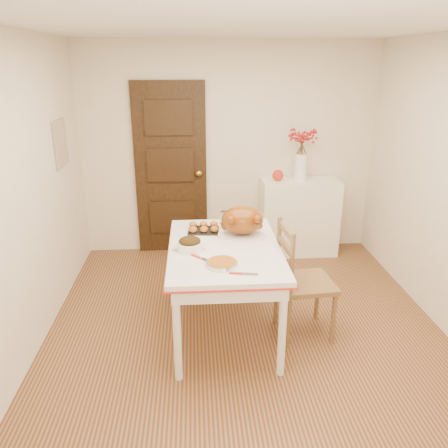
{
  "coord_description": "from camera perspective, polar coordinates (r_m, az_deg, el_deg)",
  "views": [
    {
      "loc": [
        -0.43,
        -3.3,
        2.27
      ],
      "look_at": [
        -0.19,
        0.14,
        1.0
      ],
      "focal_mm": 35.81,
      "sensor_mm": 36.0,
      "label": 1
    }
  ],
  "objects": [
    {
      "name": "rolls_tray",
      "position": [
        4.01,
        -2.6,
        -0.45
      ],
      "size": [
        0.29,
        0.24,
        0.07
      ],
      "primitive_type": null,
      "rotation": [
        0.0,
        0.0,
        -0.1
      ],
      "color": "#9E5E22",
      "rests_on": "kitchen_table"
    },
    {
      "name": "ceiling",
      "position": [
        3.33,
        3.71,
        24.14
      ],
      "size": [
        3.5,
        4.0,
        0.0
      ],
      "primitive_type": "cube",
      "color": "white",
      "rests_on": "ground"
    },
    {
      "name": "shaker_pair",
      "position": [
        4.24,
        4.16,
        0.84
      ],
      "size": [
        0.11,
        0.07,
        0.1
      ],
      "primitive_type": null,
      "rotation": [
        0.0,
        0.0,
        -0.36
      ],
      "color": "white",
      "rests_on": "kitchen_table"
    },
    {
      "name": "photo_board",
      "position": [
        4.75,
        -20.15,
        9.68
      ],
      "size": [
        0.03,
        0.35,
        0.45
      ],
      "primitive_type": "cube",
      "color": "tan",
      "rests_on": "ground"
    },
    {
      "name": "floor",
      "position": [
        4.03,
        2.89,
        -14.12
      ],
      "size": [
        3.5,
        4.0,
        0.0
      ],
      "primitive_type": "cube",
      "color": "#4F2711",
      "rests_on": "ground"
    },
    {
      "name": "apple",
      "position": [
        5.33,
        6.88,
        6.2
      ],
      "size": [
        0.13,
        0.13,
        0.13
      ],
      "primitive_type": "sphere",
      "color": "red",
      "rests_on": "sideboard"
    },
    {
      "name": "pumpkin_pie",
      "position": [
        3.36,
        -0.28,
        -4.94
      ],
      "size": [
        0.29,
        0.29,
        0.05
      ],
      "primitive_type": "cylinder",
      "rotation": [
        0.0,
        0.0,
        -0.25
      ],
      "color": "#9C4E14",
      "rests_on": "kitchen_table"
    },
    {
      "name": "turkey_platter",
      "position": [
        3.87,
        2.33,
        0.31
      ],
      "size": [
        0.43,
        0.35,
        0.27
      ],
      "primitive_type": null,
      "rotation": [
        0.0,
        0.0,
        0.03
      ],
      "color": "#753C04",
      "rests_on": "kitchen_table"
    },
    {
      "name": "carving_knife",
      "position": [
        3.47,
        -2.71,
        -4.44
      ],
      "size": [
        0.21,
        0.21,
        0.01
      ],
      "primitive_type": null,
      "rotation": [
        0.0,
        0.0,
        -0.77
      ],
      "color": "silver",
      "rests_on": "kitchen_table"
    },
    {
      "name": "berry_vase",
      "position": [
        5.33,
        9.87,
        8.89
      ],
      "size": [
        0.33,
        0.33,
        0.65
      ],
      "primitive_type": null,
      "color": "white",
      "rests_on": "sideboard"
    },
    {
      "name": "drinking_glass",
      "position": [
        4.19,
        -0.0,
        0.83
      ],
      "size": [
        0.08,
        0.08,
        0.12
      ],
      "primitive_type": "cylinder",
      "rotation": [
        0.0,
        0.0,
        0.2
      ],
      "color": "white",
      "rests_on": "kitchen_table"
    },
    {
      "name": "stuffing_dish",
      "position": [
        3.63,
        -4.38,
        -2.56
      ],
      "size": [
        0.32,
        0.28,
        0.1
      ],
      "primitive_type": null,
      "rotation": [
        0.0,
        0.0,
        -0.34
      ],
      "color": "#392409",
      "rests_on": "kitchen_table"
    },
    {
      "name": "wall_back",
      "position": [
        5.41,
        0.63,
        9.36
      ],
      "size": [
        3.5,
        0.0,
        2.5
      ],
      "primitive_type": "cube",
      "color": "beige",
      "rests_on": "ground"
    },
    {
      "name": "sideboard",
      "position": [
        5.54,
        9.52,
        0.89
      ],
      "size": [
        0.93,
        0.41,
        0.93
      ],
      "primitive_type": "cube",
      "color": "white",
      "rests_on": "floor"
    },
    {
      "name": "kitchen_table",
      "position": [
        3.88,
        0.05,
        -8.46
      ],
      "size": [
        0.94,
        1.37,
        0.82
      ],
      "primitive_type": null,
      "color": "silver",
      "rests_on": "floor"
    },
    {
      "name": "wall_front",
      "position": [
        1.71,
        11.85,
        -17.04
      ],
      "size": [
        3.5,
        0.0,
        2.5
      ],
      "primitive_type": "cube",
      "color": "beige",
      "rests_on": "ground"
    },
    {
      "name": "pie_server",
      "position": [
        3.23,
        2.53,
        -6.34
      ],
      "size": [
        0.22,
        0.1,
        0.01
      ],
      "primitive_type": null,
      "rotation": [
        0.0,
        0.0,
        -0.18
      ],
      "color": "silver",
      "rests_on": "kitchen_table"
    },
    {
      "name": "chair_oak",
      "position": [
        3.88,
        10.38,
        -7.07
      ],
      "size": [
        0.49,
        0.49,
        1.03
      ],
      "primitive_type": null,
      "rotation": [
        0.0,
        0.0,
        1.66
      ],
      "color": "brown",
      "rests_on": "floor"
    },
    {
      "name": "wall_left",
      "position": [
        3.7,
        -24.78,
        2.3
      ],
      "size": [
        0.0,
        4.0,
        2.5
      ],
      "primitive_type": "cube",
      "color": "beige",
      "rests_on": "ground"
    },
    {
      "name": "door_back",
      "position": [
        5.42,
        -6.8,
        6.86
      ],
      "size": [
        0.85,
        0.06,
        2.06
      ],
      "primitive_type": "cube",
      "color": "black",
      "rests_on": "ground"
    }
  ]
}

